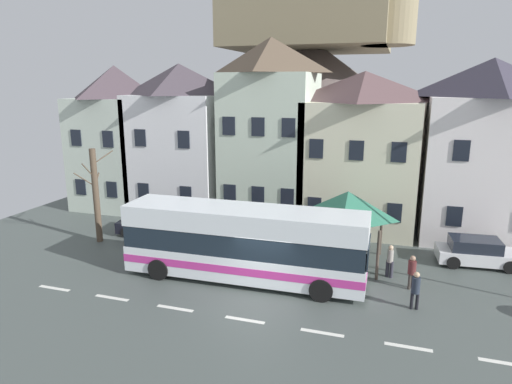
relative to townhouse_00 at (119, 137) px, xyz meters
name	(u,v)px	position (x,y,z in m)	size (l,w,h in m)	color
ground_plane	(256,304)	(14.44, -12.00, -5.11)	(40.00, 60.00, 0.07)	#48504D
townhouse_00	(119,137)	(0.00, 0.00, 0.00)	(5.06, 6.06, 10.16)	silver
townhouse_01	(181,140)	(5.28, -0.33, 0.02)	(6.20, 5.41, 10.21)	white
townhouse_02	(270,132)	(11.69, -0.36, 0.77)	(5.51, 5.33, 11.70)	beige
townhouse_03	(361,150)	(17.42, 0.38, -0.26)	(6.75, 6.83, 9.64)	beige
townhouse_04	(484,150)	(24.39, 0.41, 0.07)	(6.55, 6.89, 10.30)	white
hilltop_castle	(310,100)	(11.10, 16.00, 2.26)	(36.53, 36.53, 20.34)	#605452
transit_bus	(244,244)	(13.18, -9.87, -3.36)	(11.21, 2.85, 3.42)	white
bus_shelter	(348,205)	(17.43, -6.42, -2.03)	(3.60, 3.60, 3.73)	#473D33
parked_car_00	(477,252)	(23.75, -4.72, -4.42)	(4.00, 2.10, 1.37)	silver
parked_car_01	(152,223)	(5.76, -5.47, -4.42)	(4.29, 2.44, 1.34)	black
pedestrian_00	(416,288)	(20.68, -10.50, -4.15)	(0.34, 0.33, 1.61)	black
pedestrian_01	(390,261)	(19.63, -7.59, -4.26)	(0.35, 0.28, 1.58)	#2D2D38
pedestrian_02	(412,269)	(20.58, -8.60, -4.16)	(0.35, 0.35, 1.56)	#38332D
public_bench	(311,236)	(15.24, -4.24, -4.61)	(1.61, 0.48, 0.87)	#473828
bare_tree_00	(96,195)	(3.50, -7.56, -2.32)	(1.39, 1.87, 5.40)	brown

